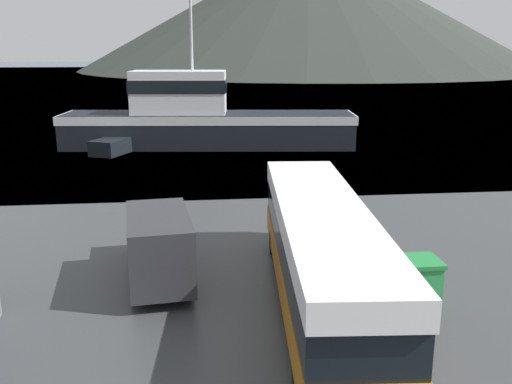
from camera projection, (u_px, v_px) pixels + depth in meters
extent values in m
plane|color=#3D5160|center=(213.00, 75.00, 145.00)|extent=(240.00, 240.00, 0.00)
cone|color=#2D332D|center=(308.00, 6.00, 177.50)|extent=(141.54, 141.54, 38.34)
cube|color=#B26614|center=(320.00, 278.00, 17.09)|extent=(3.43, 12.93, 0.96)
cube|color=black|center=(321.00, 245.00, 16.83)|extent=(3.36, 12.67, 1.10)
cube|color=white|center=(322.00, 217.00, 16.60)|extent=(3.43, 12.93, 0.69)
cube|color=black|center=(298.00, 196.00, 23.07)|extent=(2.19, 0.22, 1.48)
cylinder|color=black|center=(274.00, 243.00, 21.49)|extent=(0.37, 0.92, 0.90)
cylinder|color=black|center=(332.00, 242.00, 21.57)|extent=(0.37, 0.92, 0.90)
cylinder|color=black|center=(300.00, 377.00, 12.84)|extent=(0.37, 0.92, 0.90)
cylinder|color=black|center=(396.00, 375.00, 12.92)|extent=(0.37, 0.92, 0.90)
cube|color=#2D2D33|center=(159.00, 247.00, 18.34)|extent=(2.38, 4.20, 2.10)
cube|color=#2D2D33|center=(155.00, 233.00, 21.17)|extent=(2.13, 1.92, 1.16)
cube|color=black|center=(155.00, 215.00, 20.14)|extent=(1.66, 0.24, 0.74)
cylinder|color=black|center=(132.00, 251.00, 20.91)|extent=(0.30, 0.72, 0.70)
cylinder|color=black|center=(180.00, 248.00, 21.28)|extent=(0.30, 0.72, 0.70)
cylinder|color=black|center=(134.00, 291.00, 17.56)|extent=(0.30, 0.72, 0.70)
cylinder|color=black|center=(190.00, 286.00, 17.93)|extent=(0.30, 0.72, 0.70)
cube|color=black|center=(209.00, 130.00, 44.05)|extent=(22.42, 6.82, 2.56)
cube|color=silver|center=(208.00, 117.00, 43.81)|extent=(22.65, 6.89, 0.64)
cube|color=silver|center=(179.00, 92.00, 43.31)|extent=(7.35, 3.93, 3.21)
cube|color=black|center=(179.00, 86.00, 43.19)|extent=(7.50, 4.03, 0.96)
cylinder|color=#B2B2B7|center=(191.00, 35.00, 42.26)|extent=(0.20, 0.20, 5.17)
cube|color=green|center=(418.00, 282.00, 17.54)|extent=(1.10, 1.13, 1.23)
cube|color=#227D3C|center=(420.00, 261.00, 17.37)|extent=(1.21, 1.25, 0.14)
cube|color=black|center=(123.00, 143.00, 42.53)|extent=(4.35, 6.32, 1.10)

